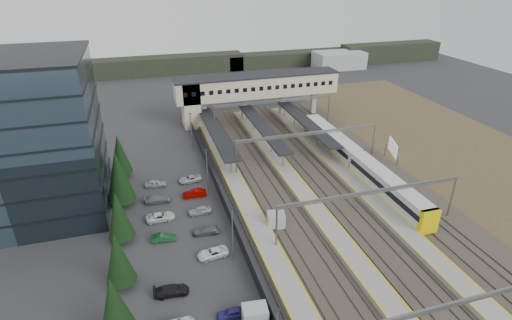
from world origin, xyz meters
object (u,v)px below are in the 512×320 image
object	(u,v)px
relay_cabin_far	(276,220)
train	(357,161)
relay_cabin_near	(255,315)
billboard	(393,148)
office_building	(10,141)
footbridge	(247,89)

from	to	relation	value
relay_cabin_far	train	world-z (taller)	train
relay_cabin_near	billboard	bearing A→B (deg)	39.28
relay_cabin_near	train	size ratio (longest dim) A/B	0.07
relay_cabin_near	train	distance (m)	40.01
office_building	footbridge	size ratio (longest dim) A/B	0.60
relay_cabin_far	footbridge	world-z (taller)	footbridge
footbridge	billboard	bearing A→B (deg)	-55.63
billboard	train	bearing A→B (deg)	-167.83
office_building	relay_cabin_near	size ratio (longest dim) A/B	8.38
billboard	office_building	bearing A→B (deg)	179.36
relay_cabin_far	billboard	xyz separation A→B (m)	(28.93, 14.09, 1.74)
office_building	billboard	size ratio (longest dim) A/B	4.76
relay_cabin_far	billboard	distance (m)	32.22
office_building	billboard	bearing A→B (deg)	-0.64
office_building	footbridge	distance (m)	53.18
office_building	train	size ratio (longest dim) A/B	0.58
relay_cabin_near	billboard	size ratio (longest dim) A/B	0.57
office_building	train	xyz separation A→B (m)	(56.00, -2.61, -10.05)
relay_cabin_far	billboard	bearing A→B (deg)	25.97
footbridge	billboard	distance (m)	37.56
office_building	relay_cabin_near	bearing A→B (deg)	-48.10
footbridge	train	xyz separation A→B (m)	(12.30, -32.60, -5.79)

